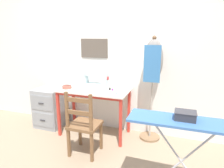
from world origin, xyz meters
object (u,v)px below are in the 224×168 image
(dress_form, at_px, (153,68))
(ironing_board, at_px, (185,126))
(fabric_bowl, at_px, (67,87))
(scissors, at_px, (118,94))
(thread_spool_near_machine, at_px, (110,89))
(filing_cabinet, at_px, (51,107))
(sewing_machine, at_px, (97,80))
(wooden_chair, at_px, (84,125))
(thread_spool_far_edge, at_px, (115,90))
(storage_box, at_px, (185,115))
(thread_spool_mid_table, at_px, (112,89))

(dress_form, relative_size, ironing_board, 1.53)
(fabric_bowl, bearing_deg, scissors, -3.48)
(thread_spool_near_machine, relative_size, filing_cabinet, 0.06)
(sewing_machine, xyz_separation_m, wooden_chair, (0.07, -0.66, -0.47))
(thread_spool_far_edge, xyz_separation_m, storage_box, (1.00, -0.91, 0.09))
(dress_form, bearing_deg, storage_box, -66.98)
(wooden_chair, bearing_deg, thread_spool_mid_table, 71.70)
(thread_spool_mid_table, bearing_deg, ironing_board, -42.88)
(fabric_bowl, distance_m, scissors, 0.88)
(wooden_chair, relative_size, filing_cabinet, 1.33)
(sewing_machine, height_order, wooden_chair, sewing_machine)
(scissors, bearing_deg, wooden_chair, -127.75)
(dress_form, xyz_separation_m, storage_box, (0.47, -1.10, -0.26))
(thread_spool_far_edge, relative_size, storage_box, 0.22)
(thread_spool_mid_table, relative_size, thread_spool_far_edge, 0.99)
(fabric_bowl, xyz_separation_m, thread_spool_near_machine, (0.69, 0.14, -0.01))
(thread_spool_far_edge, bearing_deg, filing_cabinet, 175.45)
(ironing_board, xyz_separation_m, storage_box, (-0.00, 0.02, 0.09))
(storage_box, bearing_deg, thread_spool_far_edge, 137.90)
(thread_spool_mid_table, relative_size, storage_box, 0.21)
(thread_spool_far_edge, bearing_deg, sewing_machine, 162.36)
(fabric_bowl, relative_size, dress_form, 0.09)
(thread_spool_mid_table, xyz_separation_m, thread_spool_far_edge, (0.05, -0.05, 0.00))
(fabric_bowl, xyz_separation_m, dress_form, (1.33, 0.26, 0.34))
(scissors, xyz_separation_m, wooden_chair, (-0.34, -0.44, -0.34))
(thread_spool_near_machine, bearing_deg, fabric_bowl, -168.58)
(storage_box, bearing_deg, scissors, 139.34)
(fabric_bowl, distance_m, thread_spool_near_machine, 0.70)
(thread_spool_mid_table, distance_m, ironing_board, 1.44)
(filing_cabinet, bearing_deg, sewing_machine, 0.25)
(filing_cabinet, bearing_deg, thread_spool_mid_table, -2.33)
(thread_spool_mid_table, bearing_deg, filing_cabinet, 177.67)
(sewing_machine, distance_m, filing_cabinet, 1.08)
(dress_form, height_order, storage_box, dress_form)
(ironing_board, bearing_deg, wooden_chair, 163.39)
(wooden_chair, bearing_deg, dress_form, 43.38)
(thread_spool_mid_table, xyz_separation_m, filing_cabinet, (-1.20, 0.05, -0.45))
(ironing_board, bearing_deg, fabric_bowl, 154.30)
(scissors, bearing_deg, thread_spool_near_machine, 134.61)
(fabric_bowl, height_order, filing_cabinet, fabric_bowl)
(scissors, bearing_deg, dress_form, 34.42)
(sewing_machine, height_order, filing_cabinet, sewing_machine)
(thread_spool_near_machine, xyz_separation_m, ironing_board, (1.11, -1.00, -0.00))
(scissors, bearing_deg, sewing_machine, 151.63)
(sewing_machine, distance_m, thread_spool_far_edge, 0.36)
(sewing_machine, bearing_deg, scissors, -28.37)
(scissors, distance_m, thread_spool_near_machine, 0.27)
(dress_form, relative_size, storage_box, 8.14)
(thread_spool_mid_table, distance_m, thread_spool_far_edge, 0.07)
(fabric_bowl, xyz_separation_m, ironing_board, (1.79, -0.86, -0.01))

